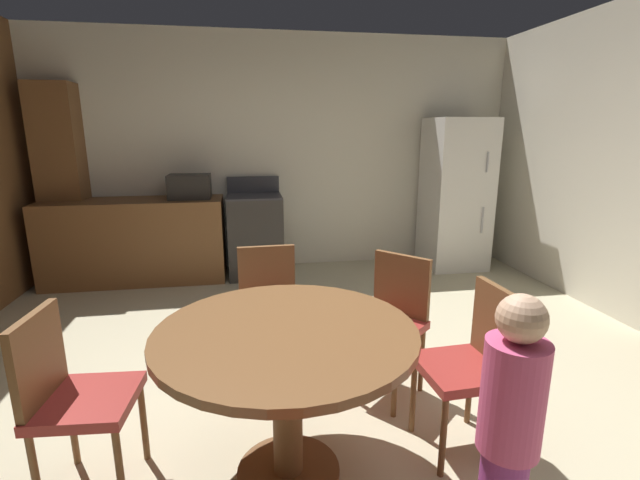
{
  "coord_description": "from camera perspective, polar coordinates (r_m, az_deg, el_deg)",
  "views": [
    {
      "loc": [
        -0.45,
        -2.2,
        1.62
      ],
      "look_at": [
        0.11,
        1.13,
        0.79
      ],
      "focal_mm": 25.03,
      "sensor_mm": 36.0,
      "label": 1
    }
  ],
  "objects": [
    {
      "name": "dining_table",
      "position": [
        2.1,
        -4.31,
        -15.21
      ],
      "size": [
        1.18,
        1.18,
        0.76
      ],
      "color": "brown",
      "rests_on": "ground"
    },
    {
      "name": "person_child",
      "position": [
        1.86,
        22.99,
        -21.35
      ],
      "size": [
        0.31,
        0.31,
        1.09
      ],
      "rotation": [
        0.0,
        0.0,
        8.77
      ],
      "color": "#8C337A",
      "rests_on": "ground"
    },
    {
      "name": "microwave",
      "position": [
        5.05,
        -16.31,
        6.58
      ],
      "size": [
        0.44,
        0.32,
        0.26
      ],
      "primitive_type": "cube",
      "color": "black",
      "rests_on": "kitchen_counter"
    },
    {
      "name": "pantry_column",
      "position": [
        5.53,
        -29.96,
        6.1
      ],
      "size": [
        0.44,
        0.36,
        2.1
      ],
      "primitive_type": "cube",
      "color": "brown",
      "rests_on": "ground"
    },
    {
      "name": "refrigerator",
      "position": [
        5.56,
        16.93,
        5.6
      ],
      "size": [
        0.68,
        0.68,
        1.76
      ],
      "color": "white",
      "rests_on": "ground"
    },
    {
      "name": "chair_north",
      "position": [
        3.0,
        -6.56,
        -8.15
      ],
      "size": [
        0.41,
        0.41,
        0.87
      ],
      "rotation": [
        0.0,
        0.0,
        4.74
      ],
      "color": "brown",
      "rests_on": "ground"
    },
    {
      "name": "ground_plane",
      "position": [
        2.77,
        1.76,
        -21.97
      ],
      "size": [
        14.0,
        14.0,
        0.0
      ],
      "primitive_type": "plane",
      "color": "beige"
    },
    {
      "name": "chair_northeast",
      "position": [
        2.84,
        9.11,
        -9.55
      ],
      "size": [
        0.56,
        0.56,
        0.87
      ],
      "rotation": [
        0.0,
        0.0,
        3.87
      ],
      "color": "brown",
      "rests_on": "ground"
    },
    {
      "name": "oven_range",
      "position": [
        5.12,
        -8.26,
        0.67
      ],
      "size": [
        0.6,
        0.6,
        1.1
      ],
      "color": "#2D2B28",
      "rests_on": "ground"
    },
    {
      "name": "wall_back",
      "position": [
        5.4,
        -4.9,
        10.93
      ],
      "size": [
        5.77,
        0.12,
        2.7
      ],
      "primitive_type": "cube",
      "color": "silver",
      "rests_on": "ground"
    },
    {
      "name": "chair_east",
      "position": [
        2.45,
        19.06,
        -14.14
      ],
      "size": [
        0.42,
        0.42,
        0.87
      ],
      "rotation": [
        0.0,
        0.0,
        3.19
      ],
      "color": "brown",
      "rests_on": "ground"
    },
    {
      "name": "chair_west",
      "position": [
        2.34,
        -29.26,
        -16.55
      ],
      "size": [
        0.43,
        0.43,
        0.87
      ],
      "rotation": [
        0.0,
        0.0,
        6.2
      ],
      "color": "brown",
      "rests_on": "ground"
    },
    {
      "name": "kitchen_counter",
      "position": [
        5.25,
        -22.46,
        -0.1
      ],
      "size": [
        1.88,
        0.6,
        0.9
      ],
      "primitive_type": "cube",
      "color": "brown",
      "rests_on": "ground"
    }
  ]
}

